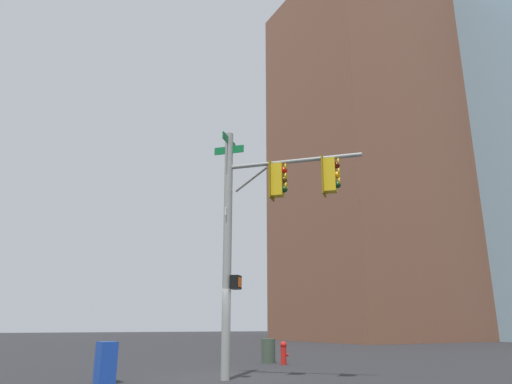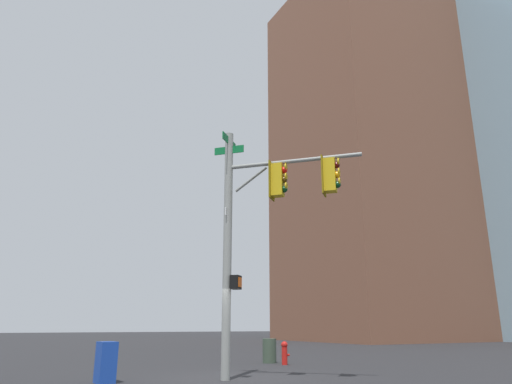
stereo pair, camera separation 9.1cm
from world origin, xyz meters
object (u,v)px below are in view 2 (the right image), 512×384
object	(u,v)px
fire_hydrant	(285,352)
newspaper_box	(106,362)
signal_pole_assembly	(259,216)
litter_bin	(269,351)

from	to	relation	value
fire_hydrant	newspaper_box	size ratio (longest dim) A/B	0.83
signal_pole_assembly	newspaper_box	distance (m)	5.81
signal_pole_assembly	fire_hydrant	distance (m)	7.04
litter_bin	newspaper_box	bearing A→B (deg)	-151.23
signal_pole_assembly	newspaper_box	world-z (taller)	signal_pole_assembly
newspaper_box	fire_hydrant	bearing A→B (deg)	14.54
fire_hydrant	newspaper_box	bearing A→B (deg)	-158.29
fire_hydrant	litter_bin	distance (m)	1.06
fire_hydrant	litter_bin	xyz separation A→B (m)	(-0.09, 1.06, 0.00)
litter_bin	newspaper_box	distance (m)	8.25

